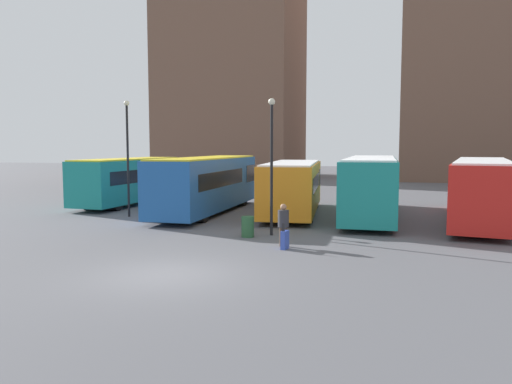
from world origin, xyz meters
TOP-DOWN VIEW (x-y plane):
  - ground_plane at (0.00, 0.00)m, footprint 160.00×160.00m
  - building_block_left at (-14.20, 46.98)m, footprint 16.26×13.11m
  - bus_0 at (-10.19, 15.23)m, footprint 2.60×9.48m
  - bus_1 at (-3.97, 13.09)m, footprint 2.90×11.40m
  - bus_2 at (0.74, 13.80)m, footprint 3.75×9.98m
  - bus_3 at (4.89, 13.89)m, footprint 2.91×11.73m
  - bus_4 at (10.21, 13.68)m, footprint 4.11×12.59m
  - traveler at (2.28, 4.97)m, footprint 0.47×0.47m
  - suitcase at (2.45, 4.48)m, footprint 0.24×0.44m
  - lamp_post_0 at (1.27, 7.08)m, footprint 0.28×0.28m
  - lamp_post_1 at (-7.32, 10.31)m, footprint 0.28×0.28m
  - trash_bin at (0.45, 6.40)m, footprint 0.52×0.52m

SIDE VIEW (x-z plane):
  - ground_plane at x=0.00m, z-range 0.00..0.00m
  - suitcase at x=2.45m, z-range -0.14..0.83m
  - trash_bin at x=0.45m, z-range 0.00..0.85m
  - traveler at x=2.28m, z-range 0.15..1.74m
  - bus_2 at x=0.74m, z-range 0.12..2.96m
  - bus_0 at x=-10.19m, z-range 0.13..3.06m
  - bus_4 at x=10.21m, z-range 0.14..3.19m
  - bus_1 at x=-3.97m, z-range 0.14..3.23m
  - bus_3 at x=4.89m, z-range 0.14..3.26m
  - lamp_post_0 at x=1.27m, z-range 0.50..6.15m
  - lamp_post_1 at x=-7.32m, z-range 0.51..6.57m
  - building_block_left at x=-14.20m, z-range 0.00..25.37m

